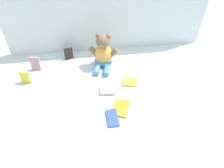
{
  "coord_description": "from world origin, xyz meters",
  "views": [
    {
      "loc": [
        -0.13,
        -1.13,
        1.22
      ],
      "look_at": [
        -0.01,
        -0.1,
        0.1
      ],
      "focal_mm": 37.46,
      "sensor_mm": 36.0,
      "label": 1
    }
  ],
  "objects_px": {
    "book_case_3": "(107,91)",
    "book_case_4": "(69,54)",
    "book_case_6": "(35,64)",
    "book_case_0": "(112,118)",
    "book_case_1": "(25,77)",
    "book_case_2": "(130,82)",
    "teddy_bear": "(103,54)",
    "book_case_5": "(121,108)"
  },
  "relations": [
    {
      "from": "book_case_3",
      "to": "teddy_bear",
      "type": "bearing_deg",
      "value": 4.37
    },
    {
      "from": "book_case_5",
      "to": "book_case_6",
      "type": "distance_m",
      "value": 0.73
    },
    {
      "from": "book_case_1",
      "to": "book_case_6",
      "type": "xyz_separation_m",
      "value": [
        0.06,
        0.13,
        0.01
      ]
    },
    {
      "from": "book_case_0",
      "to": "book_case_3",
      "type": "bearing_deg",
      "value": 88.96
    },
    {
      "from": "teddy_bear",
      "to": "book_case_2",
      "type": "xyz_separation_m",
      "value": [
        0.17,
        -0.21,
        -0.09
      ]
    },
    {
      "from": "book_case_2",
      "to": "book_case_3",
      "type": "xyz_separation_m",
      "value": [
        -0.17,
        -0.07,
        0.0
      ]
    },
    {
      "from": "book_case_4",
      "to": "book_case_1",
      "type": "bearing_deg",
      "value": -154.37
    },
    {
      "from": "book_case_1",
      "to": "book_case_5",
      "type": "xyz_separation_m",
      "value": [
        0.64,
        -0.31,
        -0.04
      ]
    },
    {
      "from": "teddy_bear",
      "to": "book_case_6",
      "type": "relative_size",
      "value": 2.39
    },
    {
      "from": "book_case_0",
      "to": "book_case_5",
      "type": "height_order",
      "value": "book_case_0"
    },
    {
      "from": "teddy_bear",
      "to": "book_case_2",
      "type": "height_order",
      "value": "teddy_bear"
    },
    {
      "from": "book_case_1",
      "to": "book_case_4",
      "type": "relative_size",
      "value": 0.97
    },
    {
      "from": "book_case_0",
      "to": "book_case_4",
      "type": "distance_m",
      "value": 0.67
    },
    {
      "from": "book_case_4",
      "to": "teddy_bear",
      "type": "bearing_deg",
      "value": -30.89
    },
    {
      "from": "book_case_3",
      "to": "book_case_4",
      "type": "distance_m",
      "value": 0.46
    },
    {
      "from": "book_case_0",
      "to": "book_case_6",
      "type": "height_order",
      "value": "book_case_6"
    },
    {
      "from": "book_case_3",
      "to": "book_case_6",
      "type": "distance_m",
      "value": 0.59
    },
    {
      "from": "book_case_1",
      "to": "book_case_6",
      "type": "relative_size",
      "value": 0.91
    },
    {
      "from": "teddy_bear",
      "to": "book_case_3",
      "type": "bearing_deg",
      "value": -76.38
    },
    {
      "from": "book_case_4",
      "to": "book_case_6",
      "type": "relative_size",
      "value": 0.94
    },
    {
      "from": "teddy_bear",
      "to": "book_case_6",
      "type": "height_order",
      "value": "teddy_bear"
    },
    {
      "from": "book_case_4",
      "to": "book_case_5",
      "type": "height_order",
      "value": "book_case_4"
    },
    {
      "from": "book_case_2",
      "to": "book_case_6",
      "type": "relative_size",
      "value": 0.87
    },
    {
      "from": "book_case_1",
      "to": "book_case_6",
      "type": "bearing_deg",
      "value": 80.85
    },
    {
      "from": "book_case_1",
      "to": "book_case_3",
      "type": "xyz_separation_m",
      "value": [
        0.56,
        -0.16,
        -0.04
      ]
    },
    {
      "from": "book_case_3",
      "to": "book_case_4",
      "type": "bearing_deg",
      "value": 39.08
    },
    {
      "from": "book_case_0",
      "to": "book_case_3",
      "type": "relative_size",
      "value": 1.28
    },
    {
      "from": "book_case_0",
      "to": "book_case_1",
      "type": "bearing_deg",
      "value": 142.78
    },
    {
      "from": "book_case_1",
      "to": "book_case_3",
      "type": "relative_size",
      "value": 1.04
    },
    {
      "from": "book_case_6",
      "to": "book_case_4",
      "type": "bearing_deg",
      "value": 27.78
    },
    {
      "from": "book_case_6",
      "to": "teddy_bear",
      "type": "bearing_deg",
      "value": 6.73
    },
    {
      "from": "book_case_4",
      "to": "book_case_5",
      "type": "distance_m",
      "value": 0.63
    },
    {
      "from": "book_case_2",
      "to": "book_case_3",
      "type": "relative_size",
      "value": 1.0
    },
    {
      "from": "book_case_3",
      "to": "book_case_5",
      "type": "relative_size",
      "value": 0.73
    },
    {
      "from": "book_case_2",
      "to": "teddy_bear",
      "type": "bearing_deg",
      "value": -130.39
    },
    {
      "from": "teddy_bear",
      "to": "book_case_6",
      "type": "distance_m",
      "value": 0.51
    },
    {
      "from": "book_case_5",
      "to": "book_case_0",
      "type": "bearing_deg",
      "value": -111.31
    },
    {
      "from": "book_case_0",
      "to": "book_case_2",
      "type": "xyz_separation_m",
      "value": [
        0.16,
        0.3,
        -0.0
      ]
    },
    {
      "from": "book_case_0",
      "to": "book_case_6",
      "type": "distance_m",
      "value": 0.73
    },
    {
      "from": "book_case_4",
      "to": "book_case_6",
      "type": "bearing_deg",
      "value": -170.33
    },
    {
      "from": "book_case_2",
      "to": "book_case_5",
      "type": "distance_m",
      "value": 0.24
    },
    {
      "from": "book_case_1",
      "to": "book_case_2",
      "type": "xyz_separation_m",
      "value": [
        0.73,
        -0.09,
        -0.04
      ]
    }
  ]
}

